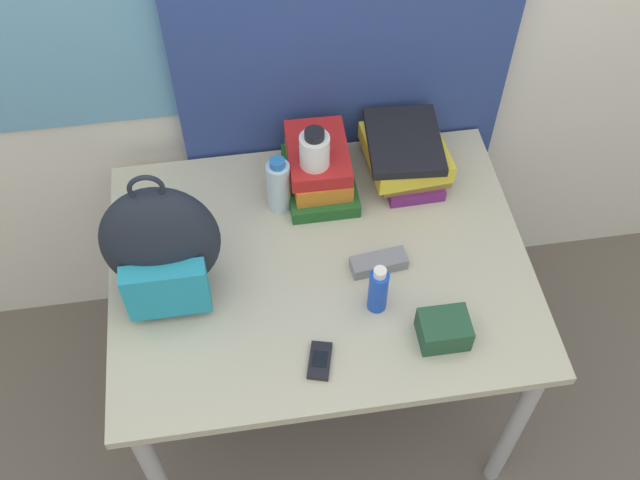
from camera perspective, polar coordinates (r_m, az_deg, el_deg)
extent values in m
cube|color=navy|center=(2.02, 2.10, 17.72)|extent=(0.96, 0.04, 2.50)
cube|color=#B7B299|center=(2.03, 0.00, -1.96)|extent=(1.13, 0.87, 0.03)
cylinder|color=#B2B2B7|center=(2.21, -12.24, -17.37)|extent=(0.05, 0.05, 0.73)
cylinder|color=#B2B2B7|center=(2.29, 14.57, -13.64)|extent=(0.05, 0.05, 0.73)
cylinder|color=#B2B2B7|center=(2.58, -12.54, -1.40)|extent=(0.05, 0.05, 0.73)
cylinder|color=#B2B2B7|center=(2.65, 9.73, 1.24)|extent=(0.05, 0.05, 0.73)
ellipsoid|color=#1E232D|center=(1.88, -12.03, -0.12)|extent=(0.29, 0.16, 0.36)
cube|color=teal|center=(1.88, -11.61, -3.75)|extent=(0.21, 0.06, 0.16)
torus|color=#1E232D|center=(1.73, -13.12, 3.83)|extent=(0.09, 0.01, 0.09)
cube|color=#1E5623|center=(2.18, -0.02, 4.61)|extent=(0.20, 0.28, 0.04)
cube|color=orange|center=(2.15, -0.14, 5.67)|extent=(0.16, 0.25, 0.06)
cube|color=red|center=(2.11, -0.18, 6.62)|extent=(0.17, 0.25, 0.05)
cube|color=#6B2370|center=(2.23, 6.72, 5.37)|extent=(0.17, 0.25, 0.03)
cube|color=olive|center=(2.21, 6.69, 6.03)|extent=(0.21, 0.24, 0.03)
cube|color=yellow|center=(2.18, 6.53, 6.70)|extent=(0.24, 0.26, 0.06)
cube|color=black|center=(2.15, 6.42, 7.49)|extent=(0.23, 0.28, 0.03)
cylinder|color=silver|center=(2.08, -3.15, 4.08)|extent=(0.07, 0.07, 0.17)
cylinder|color=#286BB7|center=(2.01, -3.27, 5.85)|extent=(0.04, 0.04, 0.02)
cylinder|color=white|center=(2.07, -0.40, 5.39)|extent=(0.08, 0.08, 0.25)
cylinder|color=black|center=(1.97, -0.43, 8.03)|extent=(0.05, 0.05, 0.02)
cylinder|color=blue|center=(1.89, 4.44, -3.89)|extent=(0.05, 0.05, 0.14)
cylinder|color=white|center=(1.83, 4.60, -2.51)|extent=(0.03, 0.03, 0.02)
cube|color=black|center=(1.86, -0.01, -9.18)|extent=(0.08, 0.11, 0.02)
cube|color=black|center=(1.85, -0.01, -9.06)|extent=(0.05, 0.05, 0.00)
cube|color=gray|center=(2.01, 4.49, -1.75)|extent=(0.16, 0.07, 0.04)
cube|color=#234C33|center=(1.89, 9.42, -6.75)|extent=(0.12, 0.10, 0.07)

